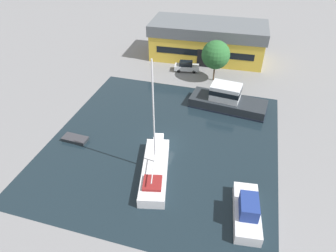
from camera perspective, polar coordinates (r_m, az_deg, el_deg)
ground_plane at (r=37.91m, az=-0.92°, el=-3.12°), size 440.00×440.00×0.00m
water_canal at (r=37.91m, az=-0.92°, el=-3.11°), size 27.92×29.15×0.01m
warehouse_building at (r=59.39m, az=7.54°, el=15.90°), size 21.75×10.26×6.68m
quay_tree_near_building at (r=50.25m, az=9.08°, el=13.25°), size 4.62×4.62×6.90m
parked_car at (r=54.43m, az=3.55°, el=11.26°), size 4.57×2.45×1.79m
sailboat_moored at (r=33.46m, az=-2.50°, el=-8.11°), size 4.76×10.78×13.50m
motor_cruiser at (r=44.52m, az=11.19°, el=4.92°), size 11.36×5.19×3.64m
small_dinghy at (r=39.79m, az=-17.26°, el=-2.38°), size 3.28×1.62×0.50m
cabin_boat at (r=30.37m, az=14.82°, el=-15.34°), size 3.15×6.66×2.69m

